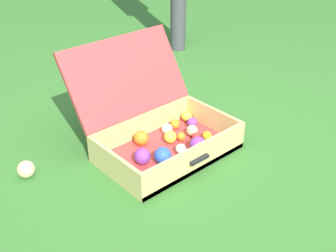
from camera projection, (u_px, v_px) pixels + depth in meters
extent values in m
plane|color=#336B28|center=(175.00, 151.00, 2.18)|extent=(16.00, 16.00, 0.00)
cube|color=#B23838|center=(168.00, 152.00, 2.15)|extent=(0.67, 0.42, 0.03)
cube|color=tan|center=(115.00, 167.00, 1.93)|extent=(0.02, 0.42, 0.15)
cube|color=tan|center=(213.00, 120.00, 2.31)|extent=(0.02, 0.42, 0.15)
cube|color=tan|center=(196.00, 159.00, 1.99)|extent=(0.63, 0.02, 0.15)
cube|color=tan|center=(143.00, 127.00, 2.25)|extent=(0.63, 0.02, 0.15)
cube|color=#B23838|center=(127.00, 76.00, 2.20)|extent=(0.67, 0.24, 0.36)
cube|color=black|center=(200.00, 160.00, 1.97)|extent=(0.11, 0.02, 0.02)
sphere|color=purple|center=(198.00, 144.00, 2.11)|extent=(0.08, 0.08, 0.08)
sphere|color=blue|center=(163.00, 156.00, 2.02)|extent=(0.08, 0.08, 0.08)
sphere|color=red|center=(196.00, 137.00, 2.21)|extent=(0.04, 0.04, 0.04)
sphere|color=#D1B784|center=(109.00, 157.00, 2.05)|extent=(0.05, 0.05, 0.05)
sphere|color=white|center=(181.00, 149.00, 2.10)|extent=(0.05, 0.05, 0.05)
sphere|color=orange|center=(141.00, 138.00, 2.17)|extent=(0.07, 0.07, 0.07)
sphere|color=#D1B784|center=(192.00, 131.00, 2.25)|extent=(0.06, 0.06, 0.06)
sphere|color=#CCDB38|center=(187.00, 116.00, 2.38)|extent=(0.06, 0.06, 0.06)
sphere|color=purple|center=(192.00, 123.00, 2.32)|extent=(0.06, 0.06, 0.06)
sphere|color=orange|center=(175.00, 124.00, 2.31)|extent=(0.05, 0.05, 0.05)
sphere|color=white|center=(167.00, 129.00, 2.26)|extent=(0.06, 0.06, 0.06)
sphere|color=#CCDB38|center=(170.00, 137.00, 2.19)|extent=(0.07, 0.07, 0.07)
sphere|color=orange|center=(181.00, 136.00, 2.21)|extent=(0.05, 0.05, 0.05)
sphere|color=purple|center=(143.00, 156.00, 2.02)|extent=(0.08, 0.08, 0.08)
sphere|color=orange|center=(173.00, 168.00, 1.97)|extent=(0.04, 0.04, 0.04)
sphere|color=yellow|center=(207.00, 136.00, 2.21)|extent=(0.05, 0.05, 0.05)
sphere|color=#D1B784|center=(26.00, 169.00, 1.97)|extent=(0.08, 0.08, 0.08)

